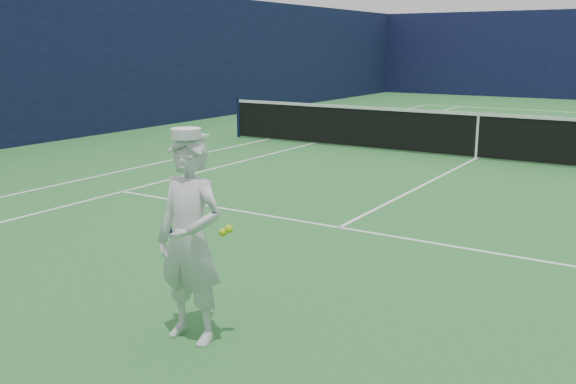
% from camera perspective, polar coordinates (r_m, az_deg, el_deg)
% --- Properties ---
extents(ground, '(80.00, 80.00, 0.00)m').
position_cam_1_polar(ground, '(14.55, 16.35, 2.85)').
color(ground, '#2B7132').
rests_on(ground, ground).
extents(court_markings, '(11.03, 23.83, 0.01)m').
position_cam_1_polar(court_markings, '(14.55, 16.35, 2.87)').
color(court_markings, white).
rests_on(court_markings, ground).
extents(windscreen_fence, '(20.12, 36.12, 4.00)m').
position_cam_1_polar(windscreen_fence, '(14.36, 16.86, 10.73)').
color(windscreen_fence, '#0E1236').
rests_on(windscreen_fence, ground).
extents(tennis_net, '(12.88, 0.09, 1.07)m').
position_cam_1_polar(tennis_net, '(14.47, 16.49, 5.01)').
color(tennis_net, '#141E4C').
rests_on(tennis_net, ground).
extents(tennis_player, '(0.77, 0.46, 1.78)m').
position_cam_1_polar(tennis_player, '(5.28, -8.70, -4.22)').
color(tennis_player, white).
rests_on(tennis_player, ground).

